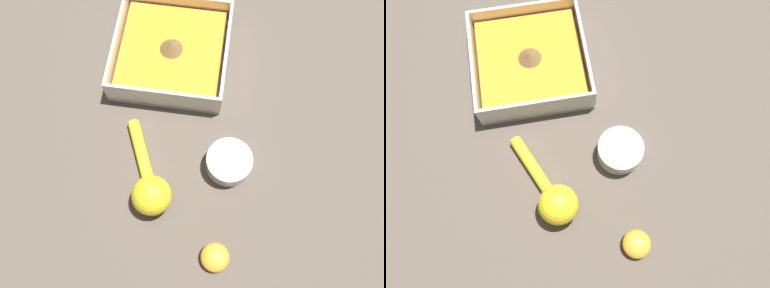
% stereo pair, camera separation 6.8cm
% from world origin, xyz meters
% --- Properties ---
extents(ground_plane, '(4.00, 4.00, 0.00)m').
position_xyz_m(ground_plane, '(0.00, 0.00, 0.00)').
color(ground_plane, brown).
extents(square_dish, '(0.22, 0.22, 0.06)m').
position_xyz_m(square_dish, '(-0.03, 0.01, 0.02)').
color(square_dish, silver).
rests_on(square_dish, ground_plane).
extents(spice_bowl, '(0.08, 0.08, 0.04)m').
position_xyz_m(spice_bowl, '(0.11, -0.20, 0.02)').
color(spice_bowl, silver).
rests_on(spice_bowl, ground_plane).
extents(lemon_squeezer, '(0.11, 0.18, 0.07)m').
position_xyz_m(lemon_squeezer, '(-0.02, -0.27, 0.03)').
color(lemon_squeezer, yellow).
rests_on(lemon_squeezer, ground_plane).
extents(lemon_half, '(0.05, 0.05, 0.03)m').
position_xyz_m(lemon_half, '(0.11, -0.37, 0.01)').
color(lemon_half, orange).
rests_on(lemon_half, ground_plane).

